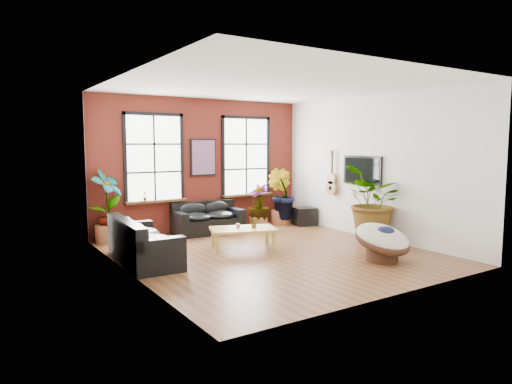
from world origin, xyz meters
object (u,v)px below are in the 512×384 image
at_px(sofa_back, 207,219).
at_px(papasan_chair, 382,240).
at_px(sofa_left, 141,243).
at_px(coffee_table, 243,230).

bearing_deg(sofa_back, papasan_chair, -67.42).
bearing_deg(sofa_left, papasan_chair, -118.81).
distance_m(sofa_left, papasan_chair, 4.72).
xyz_separation_m(sofa_left, coffee_table, (2.30, -0.03, 0.01)).
height_order(sofa_left, papasan_chair, sofa_left).
height_order(coffee_table, papasan_chair, papasan_chair).
relative_size(sofa_back, sofa_left, 0.81).
bearing_deg(sofa_left, sofa_back, -47.99).
relative_size(coffee_table, papasan_chair, 1.39).
distance_m(coffee_table, papasan_chair, 2.99).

